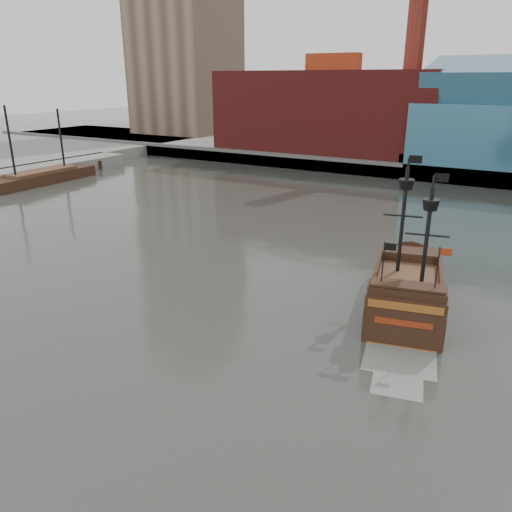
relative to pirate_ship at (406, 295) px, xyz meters
The scene contains 7 objects.
ground 15.98m from the pirate_ship, 121.00° to the right, with size 400.00×400.00×0.00m, color #2A2D28.
promenade_far 78.76m from the pirate_ship, 95.98° to the left, with size 220.00×60.00×2.00m, color slate.
seawall 49.52m from the pirate_ship, 99.54° to the left, with size 220.00×1.00×2.60m, color #4C4C49.
pier 68.20m from the pirate_ship, 166.14° to the left, with size 6.00×40.00×2.00m, color slate.
skyline 74.76m from the pirate_ship, 92.43° to the left, with size 149.00×45.00×62.00m.
pirate_ship is the anchor object (origin of this frame).
docked_vessel 63.53m from the pirate_ship, 164.85° to the left, with size 5.06×18.76×12.63m.
Camera 1 is at (15.48, -20.01, 15.70)m, focal length 35.00 mm.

